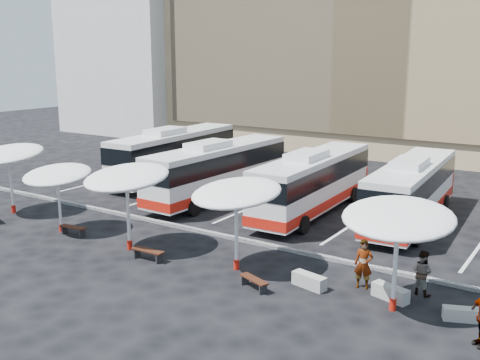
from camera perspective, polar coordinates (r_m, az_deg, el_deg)
The scene contains 22 objects.
ground at distance 27.04m, azimuth -5.30°, elevation -5.46°, with size 120.00×120.00×0.00m, color black.
sandstone_building at distance 54.49m, azimuth 16.75°, elevation 16.60°, with size 42.00×18.25×29.60m.
apartment_block at distance 65.22m, azimuth -9.48°, elevation 13.02°, with size 14.00×14.00×18.00m, color silver.
curb_divider at distance 27.39m, azimuth -4.65°, elevation -5.05°, with size 34.00×0.25×0.15m, color black.
bay_lines at distance 33.39m, azimuth 3.29°, elevation -1.90°, with size 24.15×12.00×0.01m.
bus_0 at distance 38.30m, azimuth -6.66°, elevation 2.75°, with size 3.09×11.57×3.64m.
bus_1 at distance 33.03m, azimuth -2.21°, elevation 1.15°, with size 2.87×11.21×3.53m.
bus_2 at distance 30.27m, azimuth 7.45°, elevation -0.06°, with size 2.85×11.04×3.48m.
bus_3 at distance 29.57m, azimuth 17.07°, elevation -0.88°, with size 2.99×10.89×3.42m.
sunshade_0 at distance 32.13m, azimuth -22.46°, elevation 2.42°, with size 3.88×3.93×3.78m.
sunshade_1 at distance 27.85m, azimuth -18.06°, elevation 0.49°, with size 3.81×3.85×3.31m.
sunshade_2 at distance 24.43m, azimuth -11.45°, elevation 0.24°, with size 3.86×3.90×3.81m.
sunshade_3 at distance 21.69m, azimuth -0.38°, elevation -1.35°, with size 4.37×4.40×3.69m.
sunshade_4 at distance 18.85m, azimuth 15.78°, elevation -3.75°, with size 4.05×4.09×3.78m.
wood_bench_1 at distance 27.77m, azimuth -16.59°, elevation -4.75°, with size 1.42×0.52×0.43m.
wood_bench_2 at distance 23.80m, azimuth -9.34°, elevation -7.25°, with size 1.50×0.44×0.46m.
wood_bench_3 at distance 20.76m, azimuth 1.43°, elevation -10.21°, with size 1.38×0.80×0.41m.
conc_bench_0 at distance 21.08m, azimuth 7.05°, elevation -10.13°, with size 1.33×0.44×0.50m, color #9A9A94.
conc_bench_1 at distance 20.64m, azimuth 15.03°, elevation -11.01°, with size 1.33×0.44×0.50m, color #9A9A94.
conc_bench_2 at distance 19.86m, azimuth 21.58°, elevation -12.57°, with size 1.15×0.38×0.43m, color #9A9A94.
passenger_0 at distance 21.12m, azimuth 12.45°, elevation -8.34°, with size 0.67×0.44×1.85m, color black.
passenger_1 at distance 21.15m, azimuth 18.00°, elevation -8.93°, with size 0.80×0.62×1.65m, color black.
Camera 1 is at (16.15, -20.00, 8.38)m, focal length 42.00 mm.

